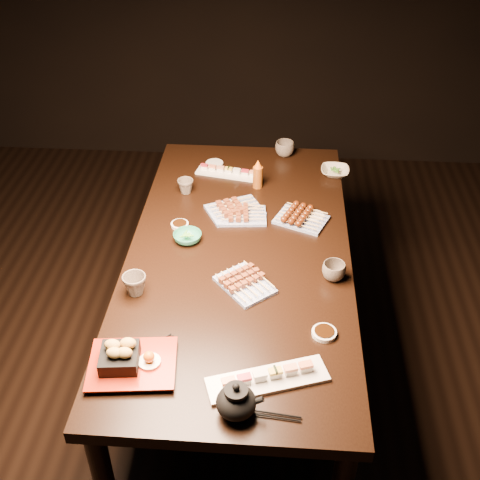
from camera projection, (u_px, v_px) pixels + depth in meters
name	position (u px, v px, depth m)	size (l,w,h in m)	color
ground	(183.00, 428.00, 2.65)	(5.00, 5.00, 0.00)	black
dining_table	(239.00, 318.00, 2.67)	(0.90, 1.80, 0.75)	black
sushi_platter_near	(268.00, 376.00, 1.89)	(0.39, 0.11, 0.05)	white
sushi_platter_far	(229.00, 171.00, 2.92)	(0.32, 0.09, 0.04)	white
yakitori_plate_center	(235.00, 206.00, 2.66)	(0.23, 0.17, 0.06)	#828EB6
yakitori_plate_right	(245.00, 281.00, 2.26)	(0.21, 0.15, 0.05)	#828EB6
yakitori_plate_left	(242.00, 212.00, 2.62)	(0.21, 0.15, 0.05)	#828EB6
tsukune_plate	(301.00, 216.00, 2.60)	(0.21, 0.15, 0.05)	#828EB6
edamame_bowl_green	(188.00, 237.00, 2.49)	(0.12, 0.12, 0.04)	#2D8965
edamame_bowl_cream	(335.00, 171.00, 2.92)	(0.14, 0.14, 0.03)	beige
tempura_tray	(131.00, 357.00, 1.92)	(0.28, 0.22, 0.10)	black
teacup_near_left	(135.00, 285.00, 2.22)	(0.09, 0.09, 0.08)	brown
teacup_mid_right	(334.00, 271.00, 2.29)	(0.09, 0.09, 0.07)	brown
teacup_far_left	(186.00, 186.00, 2.78)	(0.07, 0.07, 0.07)	brown
teacup_far_right	(285.00, 149.00, 3.07)	(0.10, 0.10, 0.08)	brown
teapot	(236.00, 399.00, 1.77)	(0.14, 0.14, 0.12)	black
condiment_bottle	(258.00, 174.00, 2.80)	(0.05, 0.05, 0.14)	brown
sauce_dish_west	(180.00, 225.00, 2.58)	(0.08, 0.08, 0.01)	white
sauce_dish_east	(314.00, 216.00, 2.63)	(0.09, 0.09, 0.02)	white
sauce_dish_se	(324.00, 333.00, 2.06)	(0.09, 0.09, 0.02)	white
sauce_dish_nw	(214.00, 164.00, 3.00)	(0.09, 0.09, 0.02)	white
chopsticks_near	(146.00, 352.00, 2.00)	(0.22, 0.02, 0.01)	black
chopsticks_se	(261.00, 414.00, 1.80)	(0.24, 0.02, 0.01)	black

